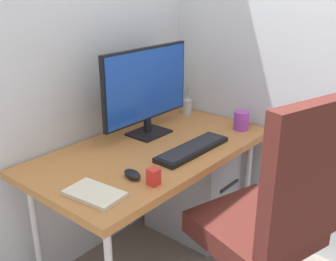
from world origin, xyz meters
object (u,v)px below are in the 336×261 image
monitor (147,88)px  coffee_mug (241,120)px  keyboard (192,149)px  filing_cabinet (193,189)px  pen_holder (186,106)px  desk_clamp_accessory (154,177)px  notebook (95,194)px  office_chair (273,214)px  mouse (132,174)px

monitor → coffee_mug: 0.58m
keyboard → coffee_mug: size_ratio=3.79×
monitor → coffee_mug: (0.40, -0.37, -0.21)m
filing_cabinet → coffee_mug: size_ratio=4.65×
monitor → pen_holder: size_ratio=3.55×
filing_cabinet → monitor: size_ratio=0.91×
monitor → desk_clamp_accessory: monitor is taller
monitor → desk_clamp_accessory: (-0.42, -0.42, -0.23)m
coffee_mug → desk_clamp_accessory: bearing=-176.2°
notebook → desk_clamp_accessory: size_ratio=3.22×
monitor → office_chair: bearing=-97.9°
pen_holder → coffee_mug: 0.42m
coffee_mug → pen_holder: bearing=86.7°
filing_cabinet → notebook: (-0.92, -0.18, 0.44)m
office_chair → monitor: bearing=82.1°
mouse → coffee_mug: coffee_mug is taller
keyboard → coffee_mug: coffee_mug is taller
office_chair → notebook: 0.76m
pen_holder → coffee_mug: bearing=-93.3°
keyboard → office_chair: bearing=-99.1°
filing_cabinet → keyboard: size_ratio=1.23×
mouse → notebook: 0.21m
filing_cabinet → monitor: (-0.28, 0.12, 0.70)m
office_chair → filing_cabinet: bearing=60.8°
monitor → notebook: size_ratio=2.66×
keyboard → desk_clamp_accessory: 0.39m
office_chair → monitor: (0.12, 0.83, 0.39)m
pen_holder → desk_clamp_accessory: (-0.84, -0.47, -0.01)m
monitor → coffee_mug: bearing=-42.8°
keyboard → desk_clamp_accessory: bearing=-168.2°
filing_cabinet → pen_holder: (0.14, 0.17, 0.48)m
notebook → pen_holder: bearing=12.1°
keyboard → mouse: size_ratio=4.40×
office_chair → filing_cabinet: size_ratio=1.99×
monitor → keyboard: size_ratio=1.35×
filing_cabinet → pen_holder: 0.53m
office_chair → coffee_mug: size_ratio=9.24×
monitor → keyboard: bearing=-96.3°
filing_cabinet → mouse: (-0.71, -0.19, 0.45)m
coffee_mug → desk_clamp_accessory: coffee_mug is taller
filing_cabinet → mouse: bearing=-165.4°
filing_cabinet → keyboard: keyboard is taller
keyboard → notebook: (-0.60, 0.04, -0.00)m
filing_cabinet → mouse: mouse is taller
pen_holder → desk_clamp_accessory: pen_holder is taller
pen_holder → desk_clamp_accessory: 0.96m
pen_holder → notebook: (-1.06, -0.35, -0.04)m
desk_clamp_accessory → coffee_mug: bearing=3.8°
mouse → desk_clamp_accessory: 0.11m
keyboard → desk_clamp_accessory: (-0.38, -0.08, 0.02)m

